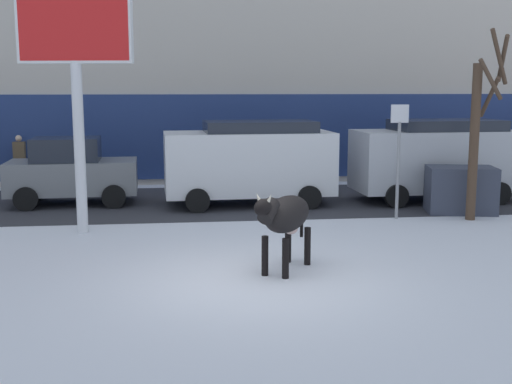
% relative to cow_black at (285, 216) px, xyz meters
% --- Properties ---
extents(ground_plane, '(120.00, 120.00, 0.00)m').
position_rel_cow_black_xyz_m(ground_plane, '(-0.60, -0.53, -0.99)').
color(ground_plane, white).
extents(road_strip, '(60.00, 5.60, 0.01)m').
position_rel_cow_black_xyz_m(road_strip, '(-0.60, 7.22, -0.99)').
color(road_strip, '#333338').
rests_on(road_strip, ground).
extents(cow_black, '(1.40, 1.81, 1.54)m').
position_rel_cow_black_xyz_m(cow_black, '(0.00, 0.00, 0.00)').
color(cow_black, black).
rests_on(cow_black, ground).
extents(billboard, '(2.51, 0.67, 5.56)m').
position_rel_cow_black_xyz_m(billboard, '(-4.03, 3.59, 3.32)').
color(billboard, silver).
rests_on(billboard, ground).
extents(car_grey_hatchback, '(3.57, 2.05, 1.86)m').
position_rel_cow_black_xyz_m(car_grey_hatchback, '(-4.82, 7.34, -0.07)').
color(car_grey_hatchback, slate).
rests_on(car_grey_hatchback, ground).
extents(car_white_van, '(4.68, 2.28, 2.32)m').
position_rel_cow_black_xyz_m(car_white_van, '(0.09, 6.68, 0.25)').
color(car_white_van, white).
rests_on(car_white_van, ground).
extents(car_silver_van, '(4.68, 2.28, 2.32)m').
position_rel_cow_black_xyz_m(car_silver_van, '(5.46, 6.74, 0.25)').
color(car_silver_van, '#B7BABF').
rests_on(car_silver_van, ground).
extents(pedestrian_by_cars, '(0.36, 0.24, 1.73)m').
position_rel_cow_black_xyz_m(pedestrian_by_cars, '(-6.90, 10.31, -0.11)').
color(pedestrian_by_cars, '#282833').
rests_on(pedestrian_by_cars, ground).
extents(bare_tree_left_lot, '(1.01, 1.17, 4.56)m').
position_rel_cow_black_xyz_m(bare_tree_left_lot, '(5.35, 3.91, 1.29)').
color(bare_tree_left_lot, '#4C3828').
rests_on(bare_tree_left_lot, ground).
extents(dumpster, '(1.88, 1.41, 1.20)m').
position_rel_cow_black_xyz_m(dumpster, '(5.41, 4.88, -0.39)').
color(dumpster, '#383D4C').
rests_on(dumpster, ground).
extents(street_sign, '(0.44, 0.08, 2.82)m').
position_rel_cow_black_xyz_m(street_sign, '(3.50, 4.28, 0.68)').
color(street_sign, gray).
rests_on(street_sign, ground).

